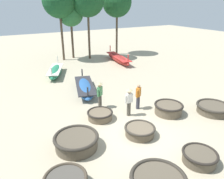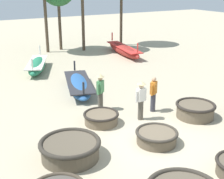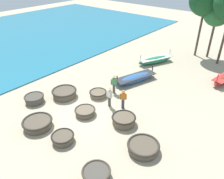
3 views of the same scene
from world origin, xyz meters
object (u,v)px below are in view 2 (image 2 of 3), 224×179
object	(u,v)px
coracle_far_left	(157,136)
fisherman_standing_right	(100,90)
long_boat_green_hull	(79,85)
fisherman_crouching	(153,93)
coracle_nearest	(70,149)
long_boat_ochre_hull	(37,65)
coracle_front_left	(195,110)
coracle_upturned	(101,118)
long_boat_blue_hull	(124,50)
fisherman_with_hat	(141,98)

from	to	relation	value
coracle_far_left	fisherman_standing_right	xyz separation A→B (m)	(-0.33, 3.63, 0.70)
long_boat_green_hull	fisherman_crouching	xyz separation A→B (m)	(1.73, -4.08, 0.51)
coracle_nearest	long_boat_green_hull	bearing A→B (deg)	63.68
coracle_nearest	fisherman_crouching	size ratio (longest dim) A/B	1.28
coracle_far_left	fisherman_standing_right	size ratio (longest dim) A/B	0.91
long_boat_green_hull	long_boat_ochre_hull	xyz separation A→B (m)	(-0.76, 4.80, 0.05)
coracle_nearest	long_boat_green_hull	world-z (taller)	long_boat_green_hull
coracle_far_left	fisherman_standing_right	distance (m)	3.71
coracle_front_left	long_boat_ochre_hull	world-z (taller)	long_boat_ochre_hull
coracle_upturned	long_boat_ochre_hull	distance (m)	8.87
coracle_nearest	long_boat_ochre_hull	distance (m)	10.88
long_boat_ochre_hull	coracle_nearest	bearing A→B (deg)	-101.35
coracle_front_left	fisherman_standing_right	xyz separation A→B (m)	(-3.09, 2.66, 0.62)
coracle_upturned	coracle_far_left	size ratio (longest dim) A/B	0.95
long_boat_green_hull	long_boat_blue_hull	bearing A→B (deg)	42.95
coracle_upturned	fisherman_standing_right	world-z (taller)	fisherman_standing_right
coracle_nearest	fisherman_crouching	distance (m)	4.99
long_boat_green_hull	fisherman_standing_right	xyz separation A→B (m)	(-0.20, -2.82, 0.63)
long_boat_green_hull	long_boat_blue_hull	world-z (taller)	long_boat_blue_hull
long_boat_blue_hull	fisherman_with_hat	bearing A→B (deg)	-118.28
coracle_nearest	coracle_upturned	size ratio (longest dim) A/B	1.40
fisherman_standing_right	long_boat_green_hull	bearing A→B (deg)	85.94
coracle_upturned	coracle_nearest	bearing A→B (deg)	-139.07
coracle_front_left	coracle_nearest	size ratio (longest dim) A/B	0.83
coracle_far_left	long_boat_blue_hull	xyz separation A→B (m)	(6.29, 12.43, 0.13)
coracle_front_left	long_boat_ochre_hull	size ratio (longest dim) A/B	0.40
long_boat_blue_hull	long_boat_ochre_hull	bearing A→B (deg)	-170.69
coracle_nearest	fisherman_with_hat	world-z (taller)	fisherman_with_hat
coracle_upturned	fisherman_standing_right	xyz separation A→B (m)	(0.63, 1.25, 0.71)
coracle_nearest	coracle_upturned	bearing A→B (deg)	40.93
fisherman_with_hat	coracle_far_left	bearing A→B (deg)	-108.42
long_boat_blue_hull	coracle_front_left	bearing A→B (deg)	-107.13
long_boat_blue_hull	fisherman_standing_right	bearing A→B (deg)	-126.97
coracle_far_left	coracle_upturned	bearing A→B (deg)	112.03
fisherman_crouching	fisherman_standing_right	bearing A→B (deg)	146.87
coracle_nearest	coracle_far_left	bearing A→B (deg)	-10.84
coracle_upturned	long_boat_green_hull	size ratio (longest dim) A/B	0.32
coracle_nearest	coracle_far_left	xyz separation A→B (m)	(3.03, -0.58, -0.09)
coracle_front_left	coracle_far_left	bearing A→B (deg)	-160.57
coracle_upturned	long_boat_green_hull	xyz separation A→B (m)	(0.83, 4.07, 0.07)
long_boat_blue_hull	coracle_far_left	bearing A→B (deg)	-116.85
coracle_far_left	fisherman_crouching	xyz separation A→B (m)	(1.60, 2.37, 0.58)
long_boat_green_hull	long_boat_ochre_hull	distance (m)	4.86
long_boat_blue_hull	fisherman_crouching	bearing A→B (deg)	-115.00
coracle_upturned	fisherman_with_hat	world-z (taller)	fisherman_with_hat
long_boat_green_hull	fisherman_standing_right	size ratio (longest dim) A/B	2.71
long_boat_ochre_hull	fisherman_crouching	bearing A→B (deg)	-74.30
coracle_front_left	long_boat_ochre_hull	distance (m)	10.91
coracle_front_left	coracle_nearest	bearing A→B (deg)	-176.13
coracle_nearest	long_boat_green_hull	xyz separation A→B (m)	(2.90, 5.87, -0.02)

